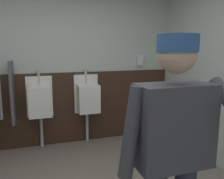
{
  "coord_description": "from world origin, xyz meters",
  "views": [
    {
      "loc": [
        -0.39,
        -1.89,
        1.59
      ],
      "look_at": [
        0.21,
        -0.08,
        1.25
      ],
      "focal_mm": 37.97,
      "sensor_mm": 36.0,
      "label": 1
    }
  ],
  "objects_px": {
    "urinal_right": "(88,98)",
    "soap_dispenser": "(140,60)",
    "urinal_middle": "(40,101)",
    "person": "(174,143)"
  },
  "relations": [
    {
      "from": "urinal_right",
      "to": "person",
      "type": "bearing_deg",
      "value": -89.94
    },
    {
      "from": "person",
      "to": "soap_dispenser",
      "type": "relative_size",
      "value": 9.26
    },
    {
      "from": "urinal_middle",
      "to": "person",
      "type": "distance_m",
      "value": 2.64
    },
    {
      "from": "urinal_right",
      "to": "soap_dispenser",
      "type": "height_order",
      "value": "soap_dispenser"
    },
    {
      "from": "urinal_middle",
      "to": "person",
      "type": "relative_size",
      "value": 0.74
    },
    {
      "from": "soap_dispenser",
      "to": "person",
      "type": "bearing_deg",
      "value": -110.31
    },
    {
      "from": "person",
      "to": "urinal_middle",
      "type": "bearing_deg",
      "value": 106.64
    },
    {
      "from": "urinal_right",
      "to": "soap_dispenser",
      "type": "bearing_deg",
      "value": 6.95
    },
    {
      "from": "urinal_middle",
      "to": "soap_dispenser",
      "type": "height_order",
      "value": "soap_dispenser"
    },
    {
      "from": "urinal_middle",
      "to": "urinal_right",
      "type": "distance_m",
      "value": 0.75
    }
  ]
}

